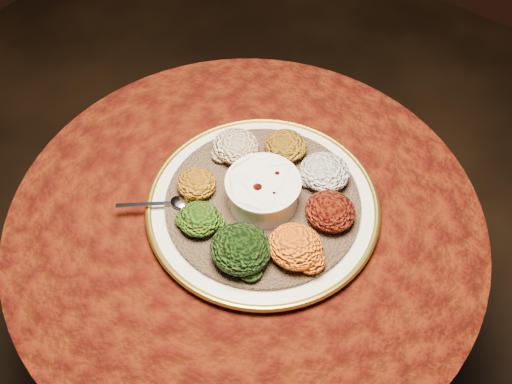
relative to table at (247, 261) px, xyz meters
The scene contains 13 objects.
table is the anchor object (origin of this frame).
platter 0.20m from the table, 63.10° to the left, with size 0.58×0.58×0.02m.
injera 0.21m from the table, 63.10° to the left, with size 0.39×0.39×0.01m, color brown.
stew_bowl 0.25m from the table, 63.10° to the left, with size 0.15×0.15×0.06m.
spoon 0.26m from the table, 146.86° to the right, with size 0.12×0.10×0.01m.
portion_ayib 0.29m from the table, 60.16° to the left, with size 0.10×0.10×0.05m, color silver.
portion_kitfo 0.28m from the table, 27.66° to the left, with size 0.10×0.09×0.05m, color black.
portion_tikil 0.27m from the table, 12.09° to the right, with size 0.10×0.10×0.05m, color #C87A10.
portion_gomen 0.26m from the table, 57.18° to the right, with size 0.11×0.11×0.06m, color black.
portion_mixveg 0.25m from the table, 118.67° to the right, with size 0.08×0.08×0.04m, color #B03B0B.
portion_kik 0.25m from the table, 168.39° to the right, with size 0.08×0.08×0.04m, color #9C580D.
portion_timatim 0.27m from the table, 134.69° to the left, with size 0.10×0.09×0.05m, color maroon.
portion_shiro 0.28m from the table, 96.12° to the left, with size 0.09×0.09×0.04m, color brown.
Camera 1 is at (0.40, -0.51, 1.68)m, focal length 40.00 mm.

